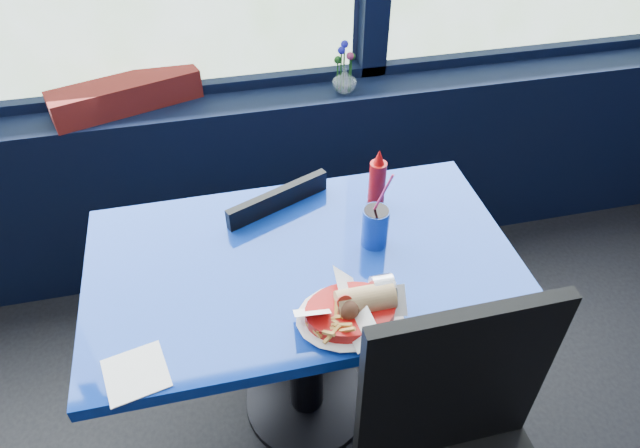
{
  "coord_description": "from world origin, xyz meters",
  "views": [
    {
      "loc": [
        0.1,
        0.89,
        1.89
      ],
      "look_at": [
        0.35,
        1.98,
        0.89
      ],
      "focal_mm": 32.0,
      "sensor_mm": 36.0,
      "label": 1
    }
  ],
  "objects_px": {
    "chair_near_back": "(289,249)",
    "soda_cup": "(375,226)",
    "flower_vase": "(345,77)",
    "food_basket": "(352,310)",
    "near_table": "(304,302)",
    "ketchup_bottle": "(377,180)",
    "planter_box": "(126,94)"
  },
  "relations": [
    {
      "from": "chair_near_back",
      "to": "soda_cup",
      "type": "bearing_deg",
      "value": 99.56
    },
    {
      "from": "flower_vase",
      "to": "food_basket",
      "type": "relative_size",
      "value": 0.65
    },
    {
      "from": "near_table",
      "to": "chair_near_back",
      "type": "distance_m",
      "value": 0.35
    },
    {
      "from": "near_table",
      "to": "food_basket",
      "type": "xyz_separation_m",
      "value": [
        0.08,
        -0.23,
        0.21
      ]
    },
    {
      "from": "ketchup_bottle",
      "to": "soda_cup",
      "type": "distance_m",
      "value": 0.19
    },
    {
      "from": "soda_cup",
      "to": "chair_near_back",
      "type": "bearing_deg",
      "value": 122.89
    },
    {
      "from": "flower_vase",
      "to": "soda_cup",
      "type": "relative_size",
      "value": 0.78
    },
    {
      "from": "near_table",
      "to": "ketchup_bottle",
      "type": "height_order",
      "value": "ketchup_bottle"
    },
    {
      "from": "food_basket",
      "to": "ketchup_bottle",
      "type": "height_order",
      "value": "ketchup_bottle"
    },
    {
      "from": "soda_cup",
      "to": "ketchup_bottle",
      "type": "bearing_deg",
      "value": 71.48
    },
    {
      "from": "food_basket",
      "to": "ketchup_bottle",
      "type": "distance_m",
      "value": 0.48
    },
    {
      "from": "flower_vase",
      "to": "food_basket",
      "type": "height_order",
      "value": "flower_vase"
    },
    {
      "from": "planter_box",
      "to": "chair_near_back",
      "type": "bearing_deg",
      "value": -65.49
    },
    {
      "from": "planter_box",
      "to": "near_table",
      "type": "bearing_deg",
      "value": -79.04
    },
    {
      "from": "chair_near_back",
      "to": "food_basket",
      "type": "bearing_deg",
      "value": 73.31
    },
    {
      "from": "food_basket",
      "to": "soda_cup",
      "type": "relative_size",
      "value": 1.19
    },
    {
      "from": "planter_box",
      "to": "flower_vase",
      "type": "height_order",
      "value": "flower_vase"
    },
    {
      "from": "planter_box",
      "to": "soda_cup",
      "type": "relative_size",
      "value": 2.09
    },
    {
      "from": "food_basket",
      "to": "chair_near_back",
      "type": "bearing_deg",
      "value": 121.25
    },
    {
      "from": "chair_near_back",
      "to": "planter_box",
      "type": "height_order",
      "value": "planter_box"
    },
    {
      "from": "chair_near_back",
      "to": "planter_box",
      "type": "distance_m",
      "value": 0.83
    },
    {
      "from": "ketchup_bottle",
      "to": "soda_cup",
      "type": "bearing_deg",
      "value": -108.52
    },
    {
      "from": "chair_near_back",
      "to": "food_basket",
      "type": "relative_size",
      "value": 2.67
    },
    {
      "from": "planter_box",
      "to": "ketchup_bottle",
      "type": "bearing_deg",
      "value": -59.66
    },
    {
      "from": "planter_box",
      "to": "food_basket",
      "type": "distance_m",
      "value": 1.25
    },
    {
      "from": "near_table",
      "to": "food_basket",
      "type": "height_order",
      "value": "food_basket"
    },
    {
      "from": "food_basket",
      "to": "soda_cup",
      "type": "distance_m",
      "value": 0.29
    },
    {
      "from": "chair_near_back",
      "to": "flower_vase",
      "type": "relative_size",
      "value": 4.08
    },
    {
      "from": "near_table",
      "to": "planter_box",
      "type": "bearing_deg",
      "value": 118.71
    },
    {
      "from": "chair_near_back",
      "to": "flower_vase",
      "type": "xyz_separation_m",
      "value": [
        0.32,
        0.48,
        0.39
      ]
    },
    {
      "from": "planter_box",
      "to": "flower_vase",
      "type": "xyz_separation_m",
      "value": [
        0.81,
        -0.06,
        0.01
      ]
    },
    {
      "from": "near_table",
      "to": "flower_vase",
      "type": "bearing_deg",
      "value": 67.87
    }
  ]
}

